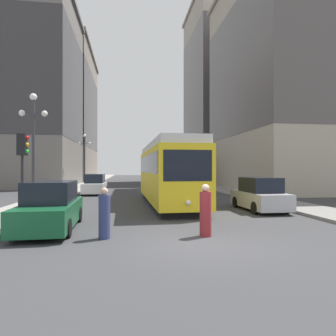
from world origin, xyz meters
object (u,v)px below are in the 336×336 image
object	(u,v)px
parked_car_right_far	(260,195)
parked_car_left_mid	(51,207)
transit_bus	(170,171)
traffic_light_near_left	(23,153)
pedestrian_crossing_far	(205,212)
parked_car_left_near	(95,185)
pedestrian_crossing_near	(104,215)
lamp_post_left_far	(85,153)
streetcar	(167,172)
lamp_post_left_near	(33,134)

from	to	relation	value
parked_car_right_far	parked_car_left_mid	bearing A→B (deg)	20.61
transit_bus	traffic_light_near_left	distance (m)	26.29
parked_car_right_far	pedestrian_crossing_far	size ratio (longest dim) A/B	2.43
parked_car_left_near	pedestrian_crossing_near	size ratio (longest dim) A/B	2.71
parked_car_left_mid	parked_car_right_far	bearing A→B (deg)	18.69
lamp_post_left_far	traffic_light_near_left	bearing A→B (deg)	-89.41
streetcar	parked_car_right_far	bearing A→B (deg)	-37.77
parked_car_left_mid	transit_bus	bearing A→B (deg)	70.59
pedestrian_crossing_near	parked_car_left_near	bearing A→B (deg)	-67.35
parked_car_left_mid	lamp_post_left_near	distance (m)	5.67
transit_bus	pedestrian_crossing_far	world-z (taller)	transit_bus
traffic_light_near_left	transit_bus	bearing A→B (deg)	67.59
parked_car_right_far	lamp_post_left_far	bearing A→B (deg)	-57.97
parked_car_left_mid	pedestrian_crossing_near	size ratio (longest dim) A/B	2.88
traffic_light_near_left	pedestrian_crossing_far	bearing A→B (deg)	-28.68
pedestrian_crossing_far	traffic_light_near_left	size ratio (longest dim) A/B	0.48
lamp_post_left_near	parked_car_left_near	bearing A→B (deg)	80.60
pedestrian_crossing_near	streetcar	bearing A→B (deg)	-94.25
pedestrian_crossing_near	pedestrian_crossing_far	world-z (taller)	pedestrian_crossing_far
transit_bus	parked_car_right_far	distance (m)	22.61
traffic_light_near_left	lamp_post_left_near	bearing A→B (deg)	95.54
parked_car_left_mid	lamp_post_left_far	xyz separation A→B (m)	(-1.90, 23.03, 3.25)
parked_car_left_mid	traffic_light_near_left	bearing A→B (deg)	127.99
transit_bus	parked_car_left_mid	xyz separation A→B (m)	(-8.33, -26.30, -1.10)
traffic_light_near_left	parked_car_left_mid	bearing A→B (deg)	-50.18
parked_car_right_far	traffic_light_near_left	distance (m)	12.11
pedestrian_crossing_near	traffic_light_near_left	xyz separation A→B (m)	(-3.80, 3.82, 2.20)
pedestrian_crossing_far	lamp_post_left_far	bearing A→B (deg)	-130.86
transit_bus	pedestrian_crossing_near	world-z (taller)	transit_bus
pedestrian_crossing_far	lamp_post_left_far	world-z (taller)	lamp_post_left_far
parked_car_right_far	traffic_light_near_left	bearing A→B (deg)	8.61
lamp_post_left_near	pedestrian_crossing_near	bearing A→B (deg)	-56.51
transit_bus	pedestrian_crossing_far	size ratio (longest dim) A/B	6.59
parked_car_left_near	lamp_post_left_far	bearing A→B (deg)	105.50
transit_bus	lamp_post_left_near	xyz separation A→B (m)	(-10.23, -22.03, 2.11)
transit_bus	traffic_light_near_left	size ratio (longest dim) A/B	3.17
parked_car_right_far	lamp_post_left_far	distance (m)	22.92
transit_bus	parked_car_left_mid	bearing A→B (deg)	-109.15
streetcar	traffic_light_near_left	size ratio (longest dim) A/B	3.37
parked_car_right_far	pedestrian_crossing_far	xyz separation A→B (m)	(-4.60, -5.69, -0.02)
parked_car_left_mid	streetcar	bearing A→B (deg)	51.47
parked_car_left_near	parked_car_left_mid	distance (m)	15.74
pedestrian_crossing_near	lamp_post_left_far	bearing A→B (deg)	-65.03
parked_car_left_mid	lamp_post_left_near	bearing A→B (deg)	112.19
streetcar	lamp_post_left_far	bearing A→B (deg)	113.98
streetcar	pedestrian_crossing_near	xyz separation A→B (m)	(-3.31, -9.08, -1.32)
parked_car_left_mid	lamp_post_left_near	world-z (taller)	lamp_post_left_near
pedestrian_crossing_near	traffic_light_near_left	size ratio (longest dim) A/B	0.46
parked_car_left_mid	traffic_light_near_left	xyz separation A→B (m)	(-1.68, 2.02, 2.14)
streetcar	transit_bus	size ratio (longest dim) A/B	1.06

